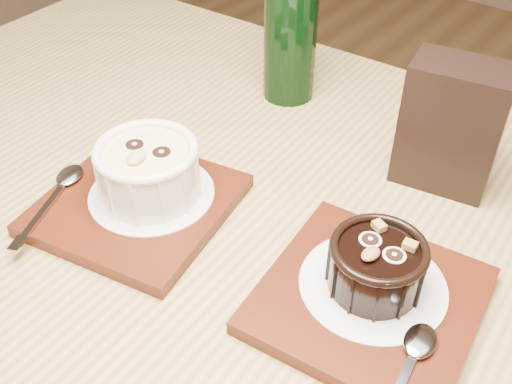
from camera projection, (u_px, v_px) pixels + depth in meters
table at (246, 291)px, 0.66m from camera, size 1.24×0.86×0.75m
tray_left at (137, 205)px, 0.62m from camera, size 0.21×0.21×0.01m
doily_left at (152, 193)px, 0.62m from camera, size 0.13×0.13×0.00m
ramekin_white at (148, 168)px, 0.60m from camera, size 0.10×0.10×0.06m
spoon_left at (54, 196)px, 0.61m from camera, size 0.08×0.13×0.01m
tray_right at (369, 300)px, 0.52m from camera, size 0.20×0.20×0.01m
doily_right at (373, 285)px, 0.53m from camera, size 0.13×0.13×0.00m
ramekin_dark at (377, 264)px, 0.51m from camera, size 0.08×0.08×0.05m
spoon_right at (405, 374)px, 0.45m from camera, size 0.04×0.14×0.01m
condiment_stand at (451, 126)px, 0.62m from camera, size 0.11×0.08×0.14m
green_bottle at (291, 26)px, 0.74m from camera, size 0.07×0.07×0.25m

